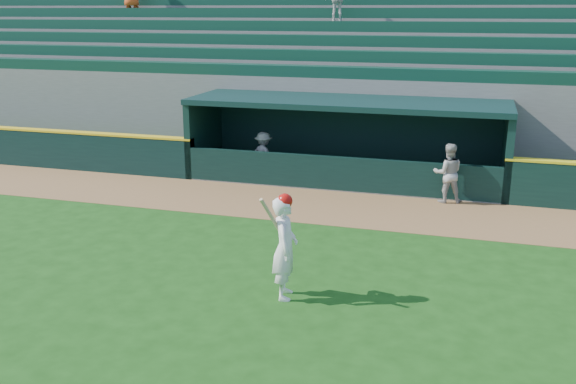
% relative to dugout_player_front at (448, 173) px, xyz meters
% --- Properties ---
extents(ground, '(120.00, 120.00, 0.00)m').
position_rel_dugout_player_front_xyz_m(ground, '(-3.08, -6.24, -0.81)').
color(ground, '#164411').
rests_on(ground, ground).
extents(warning_track, '(40.00, 3.00, 0.01)m').
position_rel_dugout_player_front_xyz_m(warning_track, '(-3.08, -1.34, -0.80)').
color(warning_track, brown).
rests_on(warning_track, ground).
extents(dugout_player_front, '(0.90, 0.77, 1.61)m').
position_rel_dugout_player_front_xyz_m(dugout_player_front, '(0.00, 0.00, 0.00)').
color(dugout_player_front, '#ABAAA5').
rests_on(dugout_player_front, ground).
extents(dugout_player_inside, '(1.07, 0.85, 1.45)m').
position_rel_dugout_player_front_xyz_m(dugout_player_inside, '(-5.52, 0.97, -0.08)').
color(dugout_player_inside, '#979792').
rests_on(dugout_player_inside, ground).
extents(dugout, '(9.40, 2.80, 2.46)m').
position_rel_dugout_player_front_xyz_m(dugout, '(-3.08, 1.76, 0.55)').
color(dugout, slate).
rests_on(dugout, ground).
extents(stands, '(34.50, 6.28, 7.58)m').
position_rel_dugout_player_front_xyz_m(stands, '(-3.07, 6.34, 1.59)').
color(stands, slate).
rests_on(stands, ground).
extents(batter_at_plate, '(0.63, 0.83, 1.96)m').
position_rel_dugout_player_front_xyz_m(batter_at_plate, '(-2.46, -6.91, 0.17)').
color(batter_at_plate, white).
rests_on(batter_at_plate, ground).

